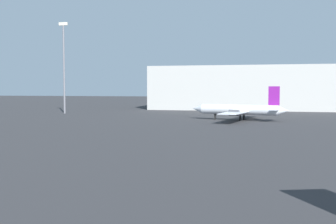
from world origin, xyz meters
TOP-DOWN VIEW (x-y plane):
  - airplane_far_left at (2.17, 76.44)m, footprint 21.15×22.66m
  - light_mast_left at (-45.55, 89.39)m, footprint 2.40×0.50m
  - terminal_building at (3.86, 124.37)m, footprint 63.67×27.03m

SIDE VIEW (x-z plane):
  - airplane_far_left at x=2.17m, z-range -1.36..5.99m
  - terminal_building at x=3.86m, z-range 0.00..13.93m
  - light_mast_left at x=-45.55m, z-range 1.31..26.03m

